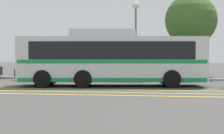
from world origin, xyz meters
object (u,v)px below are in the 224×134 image
object	(u,v)px
street_lamp	(136,20)
parked_car_2	(116,72)
tree_0	(191,20)
parked_car_1	(46,71)
transit_bus	(112,58)

from	to	relation	value
street_lamp	parked_car_2	bearing A→B (deg)	-117.46
parked_car_2	tree_0	distance (m)	7.55
parked_car_1	tree_0	distance (m)	12.06
transit_bus	tree_0	distance (m)	9.40
parked_car_1	parked_car_2	bearing A→B (deg)	-89.62
street_lamp	transit_bus	bearing A→B (deg)	-98.44
parked_car_1	parked_car_2	world-z (taller)	parked_car_1
street_lamp	tree_0	size ratio (longest dim) A/B	0.92
transit_bus	street_lamp	size ratio (longest dim) A/B	1.83
tree_0	parked_car_2	bearing A→B (deg)	-152.30
transit_bus	parked_car_2	distance (m)	4.28
parked_car_2	tree_0	bearing A→B (deg)	120.26
transit_bus	tree_0	size ratio (longest dim) A/B	1.68
parked_car_2	street_lamp	bearing A→B (deg)	155.10
parked_car_1	tree_0	world-z (taller)	tree_0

